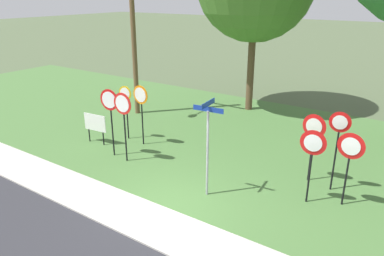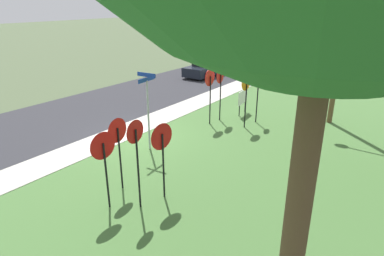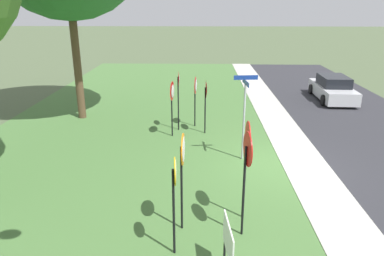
{
  "view_description": "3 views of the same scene",
  "coord_description": "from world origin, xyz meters",
  "px_view_note": "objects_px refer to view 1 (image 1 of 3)",
  "views": [
    {
      "loc": [
        5.76,
        -7.2,
        5.97
      ],
      "look_at": [
        -1.38,
        3.33,
        1.22
      ],
      "focal_mm": 34.34,
      "sensor_mm": 36.0,
      "label": 1
    },
    {
      "loc": [
        9.34,
        9.69,
        5.53
      ],
      "look_at": [
        0.7,
        3.49,
        1.45
      ],
      "focal_mm": 31.28,
      "sensor_mm": 36.0,
      "label": 2
    },
    {
      "loc": [
        -11.47,
        2.81,
        5.33
      ],
      "look_at": [
        0.94,
        3.14,
        1.05
      ],
      "focal_mm": 33.92,
      "sensor_mm": 36.0,
      "label": 3
    }
  ],
  "objects_px": {
    "stop_sign_far_left": "(141,102)",
    "yield_sign_far_right": "(313,132)",
    "stop_sign_near_left": "(126,102)",
    "street_name_post": "(208,141)",
    "utility_pole": "(131,19)",
    "yield_sign_near_right": "(350,153)",
    "notice_board": "(95,124)",
    "stop_sign_far_center": "(110,108)",
    "yield_sign_far_left": "(338,133)",
    "stop_sign_near_right": "(123,112)",
    "yield_sign_near_left": "(312,150)"
  },
  "relations": [
    {
      "from": "stop_sign_far_left",
      "to": "yield_sign_far_right",
      "type": "distance_m",
      "value": 6.66
    },
    {
      "from": "stop_sign_near_left",
      "to": "street_name_post",
      "type": "xyz_separation_m",
      "value": [
        5.25,
        -2.03,
        0.15
      ]
    },
    {
      "from": "yield_sign_far_right",
      "to": "utility_pole",
      "type": "xyz_separation_m",
      "value": [
        -9.63,
        2.12,
        2.98
      ]
    },
    {
      "from": "yield_sign_near_right",
      "to": "utility_pole",
      "type": "distance_m",
      "value": 11.75
    },
    {
      "from": "stop_sign_far_left",
      "to": "notice_board",
      "type": "height_order",
      "value": "stop_sign_far_left"
    },
    {
      "from": "yield_sign_near_right",
      "to": "utility_pole",
      "type": "xyz_separation_m",
      "value": [
        -10.94,
        3.05,
        3.01
      ]
    },
    {
      "from": "street_name_post",
      "to": "stop_sign_near_left",
      "type": "bearing_deg",
      "value": 153.23
    },
    {
      "from": "stop_sign_far_center",
      "to": "utility_pole",
      "type": "height_order",
      "value": "utility_pole"
    },
    {
      "from": "stop_sign_far_left",
      "to": "yield_sign_far_left",
      "type": "bearing_deg",
      "value": 6.47
    },
    {
      "from": "stop_sign_far_center",
      "to": "stop_sign_far_left",
      "type": "bearing_deg",
      "value": 75.04
    },
    {
      "from": "stop_sign_far_left",
      "to": "stop_sign_near_left",
      "type": "bearing_deg",
      "value": 174.93
    },
    {
      "from": "stop_sign_near_right",
      "to": "stop_sign_far_center",
      "type": "distance_m",
      "value": 0.76
    },
    {
      "from": "stop_sign_far_center",
      "to": "notice_board",
      "type": "bearing_deg",
      "value": 155.29
    },
    {
      "from": "stop_sign_far_left",
      "to": "street_name_post",
      "type": "xyz_separation_m",
      "value": [
        4.3,
        -1.9,
        -0.02
      ]
    },
    {
      "from": "stop_sign_near_left",
      "to": "street_name_post",
      "type": "bearing_deg",
      "value": -26.76
    },
    {
      "from": "yield_sign_far_left",
      "to": "yield_sign_near_left",
      "type": "bearing_deg",
      "value": -111.99
    },
    {
      "from": "stop_sign_far_left",
      "to": "yield_sign_near_left",
      "type": "bearing_deg",
      "value": -2.77
    },
    {
      "from": "street_name_post",
      "to": "utility_pole",
      "type": "xyz_separation_m",
      "value": [
        -7.32,
        4.78,
        2.91
      ]
    },
    {
      "from": "stop_sign_near_right",
      "to": "yield_sign_near_left",
      "type": "distance_m",
      "value": 6.53
    },
    {
      "from": "street_name_post",
      "to": "stop_sign_near_right",
      "type": "bearing_deg",
      "value": 168.95
    },
    {
      "from": "stop_sign_near_right",
      "to": "yield_sign_far_right",
      "type": "bearing_deg",
      "value": 19.41
    },
    {
      "from": "stop_sign_far_center",
      "to": "yield_sign_near_left",
      "type": "distance_m",
      "value": 7.26
    },
    {
      "from": "stop_sign_near_left",
      "to": "stop_sign_near_right",
      "type": "height_order",
      "value": "stop_sign_near_right"
    },
    {
      "from": "stop_sign_far_left",
      "to": "utility_pole",
      "type": "xyz_separation_m",
      "value": [
        -3.02,
        2.87,
        2.89
      ]
    },
    {
      "from": "stop_sign_near_left",
      "to": "stop_sign_far_center",
      "type": "height_order",
      "value": "stop_sign_far_center"
    },
    {
      "from": "stop_sign_far_center",
      "to": "street_name_post",
      "type": "height_order",
      "value": "street_name_post"
    },
    {
      "from": "stop_sign_near_left",
      "to": "yield_sign_far_right",
      "type": "xyz_separation_m",
      "value": [
        7.56,
        0.63,
        0.08
      ]
    },
    {
      "from": "yield_sign_near_left",
      "to": "stop_sign_far_center",
      "type": "bearing_deg",
      "value": -175.93
    },
    {
      "from": "stop_sign_far_center",
      "to": "utility_pole",
      "type": "distance_m",
      "value": 5.86
    },
    {
      "from": "stop_sign_near_right",
      "to": "street_name_post",
      "type": "relative_size",
      "value": 0.87
    },
    {
      "from": "stop_sign_far_center",
      "to": "yield_sign_near_right",
      "type": "relative_size",
      "value": 1.15
    },
    {
      "from": "utility_pole",
      "to": "notice_board",
      "type": "bearing_deg",
      "value": -70.94
    },
    {
      "from": "stop_sign_near_left",
      "to": "yield_sign_far_right",
      "type": "height_order",
      "value": "yield_sign_far_right"
    },
    {
      "from": "yield_sign_far_left",
      "to": "street_name_post",
      "type": "bearing_deg",
      "value": -144.5
    },
    {
      "from": "stop_sign_far_center",
      "to": "stop_sign_near_right",
      "type": "bearing_deg",
      "value": -13.68
    },
    {
      "from": "yield_sign_far_left",
      "to": "yield_sign_far_right",
      "type": "relative_size",
      "value": 1.12
    },
    {
      "from": "stop_sign_far_left",
      "to": "yield_sign_far_left",
      "type": "xyz_separation_m",
      "value": [
        7.41,
        0.54,
        0.11
      ]
    },
    {
      "from": "stop_sign_near_right",
      "to": "stop_sign_far_left",
      "type": "height_order",
      "value": "stop_sign_near_right"
    },
    {
      "from": "street_name_post",
      "to": "notice_board",
      "type": "bearing_deg",
      "value": 165.53
    },
    {
      "from": "stop_sign_far_left",
      "to": "stop_sign_far_center",
      "type": "height_order",
      "value": "stop_sign_far_center"
    },
    {
      "from": "street_name_post",
      "to": "notice_board",
      "type": "distance_m",
      "value": 6.14
    },
    {
      "from": "yield_sign_near_left",
      "to": "street_name_post",
      "type": "xyz_separation_m",
      "value": [
        -2.7,
        -1.28,
        0.08
      ]
    },
    {
      "from": "stop_sign_near_left",
      "to": "stop_sign_far_left",
      "type": "xyz_separation_m",
      "value": [
        0.95,
        -0.12,
        0.17
      ]
    },
    {
      "from": "stop_sign_near_left",
      "to": "yield_sign_far_right",
      "type": "bearing_deg",
      "value": -0.87
    },
    {
      "from": "yield_sign_far_left",
      "to": "stop_sign_near_left",
      "type": "bearing_deg",
      "value": -179.82
    },
    {
      "from": "yield_sign_far_right",
      "to": "street_name_post",
      "type": "height_order",
      "value": "street_name_post"
    },
    {
      "from": "stop_sign_far_center",
      "to": "stop_sign_near_left",
      "type": "bearing_deg",
      "value": 108.33
    },
    {
      "from": "yield_sign_near_left",
      "to": "yield_sign_far_left",
      "type": "relative_size",
      "value": 0.88
    },
    {
      "from": "stop_sign_far_left",
      "to": "street_name_post",
      "type": "height_order",
      "value": "street_name_post"
    },
    {
      "from": "stop_sign_near_left",
      "to": "stop_sign_far_center",
      "type": "distance_m",
      "value": 1.77
    }
  ]
}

